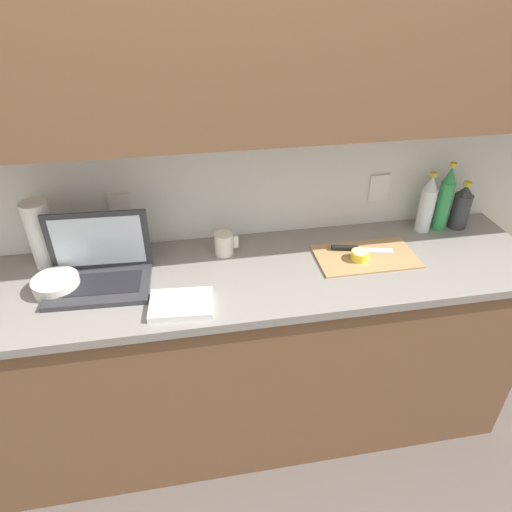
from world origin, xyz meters
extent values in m
plane|color=#564C47|center=(0.00, 0.00, 0.00)|extent=(12.00, 12.00, 0.00)
cube|color=white|center=(0.00, 0.32, 1.30)|extent=(5.20, 0.06, 2.60)
cube|color=white|center=(-0.38, 0.29, 1.09)|extent=(0.09, 0.01, 0.12)
cube|color=white|center=(0.73, 0.29, 1.09)|extent=(0.09, 0.01, 0.12)
cube|color=brown|center=(0.00, 0.13, 1.77)|extent=(4.42, 0.32, 0.70)
cube|color=brown|center=(0.00, 0.00, 0.44)|extent=(2.50, 0.55, 0.88)
cube|color=gray|center=(0.00, 0.00, 0.90)|extent=(2.57, 0.58, 0.03)
cube|color=#333338|center=(-0.46, -0.01, 0.92)|extent=(0.38, 0.26, 0.02)
cube|color=black|center=(-0.46, -0.01, 0.94)|extent=(0.31, 0.16, 0.00)
cube|color=#333338|center=(-0.46, 0.11, 1.05)|extent=(0.38, 0.03, 0.24)
cube|color=silver|center=(-0.46, 0.11, 1.05)|extent=(0.33, 0.02, 0.20)
cube|color=tan|center=(0.59, 0.02, 0.92)|extent=(0.41, 0.23, 0.01)
cube|color=silver|center=(0.64, 0.05, 0.92)|extent=(0.15, 0.07, 0.00)
cylinder|color=black|center=(0.52, 0.08, 0.93)|extent=(0.11, 0.05, 0.02)
cylinder|color=yellow|center=(0.55, 0.00, 0.94)|extent=(0.07, 0.07, 0.04)
cylinder|color=#F4EAA3|center=(0.55, 0.00, 0.96)|extent=(0.06, 0.06, 0.00)
cylinder|color=silver|center=(0.92, 0.19, 1.01)|extent=(0.07, 0.07, 0.20)
cone|color=silver|center=(0.92, 0.19, 1.14)|extent=(0.06, 0.06, 0.06)
cylinder|color=gold|center=(0.92, 0.19, 1.18)|extent=(0.03, 0.03, 0.02)
cylinder|color=#2D934C|center=(1.00, 0.19, 1.03)|extent=(0.06, 0.06, 0.23)
cone|color=#2D934C|center=(1.00, 0.19, 1.18)|extent=(0.06, 0.06, 0.07)
cylinder|color=gold|center=(1.00, 0.19, 1.22)|extent=(0.03, 0.03, 0.02)
cylinder|color=#333338|center=(1.09, 0.19, 0.99)|extent=(0.08, 0.08, 0.16)
cone|color=#333338|center=(1.09, 0.19, 1.10)|extent=(0.07, 0.07, 0.04)
cylinder|color=gold|center=(1.09, 0.19, 1.13)|extent=(0.04, 0.04, 0.02)
cylinder|color=silver|center=(0.02, 0.15, 0.96)|extent=(0.08, 0.08, 0.10)
cube|color=silver|center=(0.07, 0.15, 0.97)|extent=(0.02, 0.01, 0.05)
cylinder|color=beige|center=(-0.62, 0.01, 0.94)|extent=(0.17, 0.17, 0.05)
cylinder|color=white|center=(-0.67, 0.19, 1.05)|extent=(0.10, 0.10, 0.28)
cube|color=white|center=(-0.17, -0.17, 0.93)|extent=(0.23, 0.18, 0.02)
camera|label=1|loc=(-0.13, -1.44, 1.94)|focal=32.00mm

